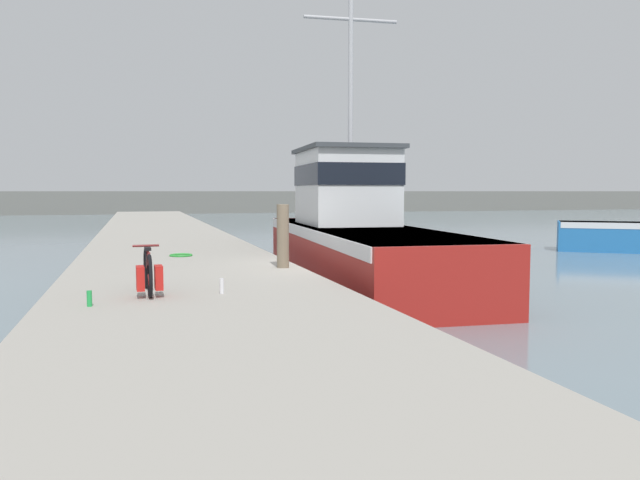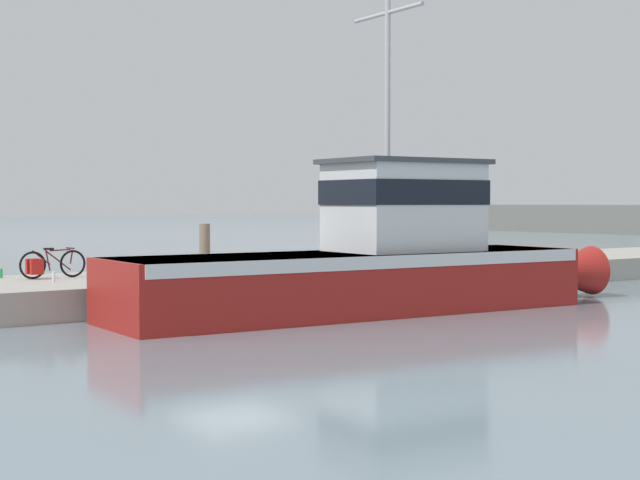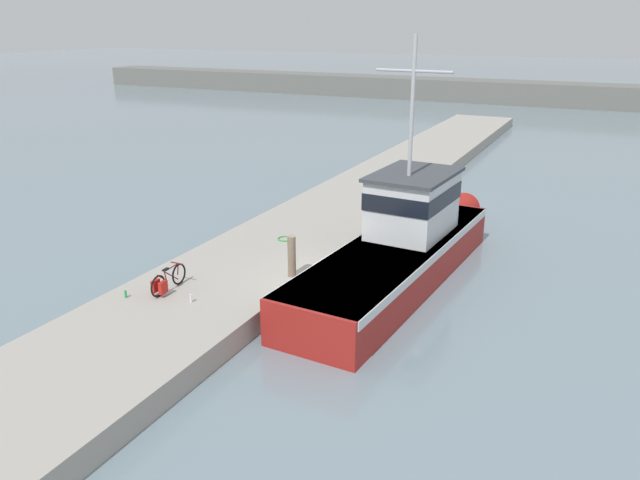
% 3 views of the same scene
% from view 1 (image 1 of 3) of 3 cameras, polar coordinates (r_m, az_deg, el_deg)
% --- Properties ---
extents(ground_plane, '(320.00, 320.00, 0.00)m').
position_cam_1_polar(ground_plane, '(14.23, 0.72, -5.21)').
color(ground_plane, gray).
extents(dock_pier, '(4.96, 80.00, 0.73)m').
position_cam_1_polar(dock_pier, '(13.59, -12.06, -4.22)').
color(dock_pier, '#A39E93').
rests_on(dock_pier, ground_plane).
extents(far_shoreline, '(180.00, 5.00, 2.39)m').
position_cam_1_polar(far_shoreline, '(78.17, 9.47, 3.54)').
color(far_shoreline, slate).
rests_on(far_shoreline, ground_plane).
extents(fishing_boat_main, '(3.79, 14.18, 8.31)m').
position_cam_1_polar(fishing_boat_main, '(17.45, 3.01, 0.83)').
color(fishing_boat_main, maroon).
rests_on(fishing_boat_main, ground_plane).
extents(boat_blue_far, '(1.77, 7.86, 4.77)m').
position_cam_1_polar(boat_blue_far, '(53.36, 5.37, 2.80)').
color(boat_blue_far, '#AD231E').
rests_on(boat_blue_far, ground_plane).
extents(bicycle_touring, '(0.46, 1.75, 0.76)m').
position_cam_1_polar(bicycle_touring, '(10.49, -15.42, -2.92)').
color(bicycle_touring, black).
rests_on(bicycle_touring, dock_pier).
extents(mooring_post, '(0.27, 0.27, 1.39)m').
position_cam_1_polar(mooring_post, '(13.64, -3.41, 0.36)').
color(mooring_post, '#756651').
rests_on(mooring_post, dock_pier).
extents(hose_coil, '(0.59, 0.59, 0.05)m').
position_cam_1_polar(hose_coil, '(16.50, -12.60, -1.36)').
color(hose_coil, green).
rests_on(hose_coil, dock_pier).
extents(water_bottle_by_bike, '(0.07, 0.07, 0.25)m').
position_cam_1_polar(water_bottle_by_bike, '(10.33, -8.97, -4.18)').
color(water_bottle_by_bike, silver).
rests_on(water_bottle_by_bike, dock_pier).
extents(water_bottle_on_curb, '(0.07, 0.07, 0.23)m').
position_cam_1_polar(water_bottle_on_curb, '(9.69, -20.34, -5.04)').
color(water_bottle_on_curb, green).
rests_on(water_bottle_on_curb, dock_pier).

